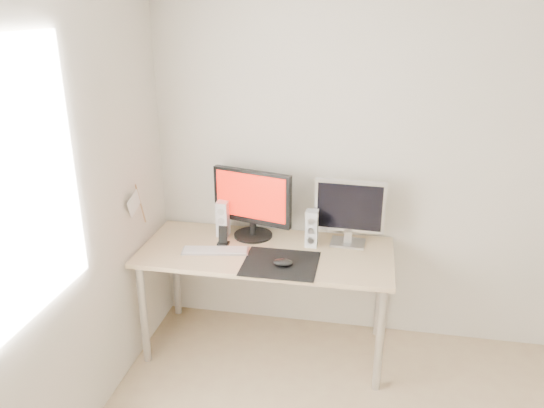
{
  "coord_description": "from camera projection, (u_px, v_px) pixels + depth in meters",
  "views": [
    {
      "loc": [
        -0.32,
        -1.61,
        2.2
      ],
      "look_at": [
        -0.91,
        1.48,
        1.01
      ],
      "focal_mm": 35.0,
      "sensor_mm": 36.0,
      "label": 1
    }
  ],
  "objects": [
    {
      "name": "second_monitor",
      "position": [
        350.0,
        210.0,
        3.38
      ],
      "size": [
        0.45,
        0.17,
        0.43
      ],
      "color": "#B3B3B5",
      "rests_on": "desk"
    },
    {
      "name": "mousepad",
      "position": [
        280.0,
        264.0,
        3.2
      ],
      "size": [
        0.45,
        0.4,
        0.0
      ],
      "primitive_type": "cube",
      "color": "black",
      "rests_on": "desk"
    },
    {
      "name": "desk",
      "position": [
        266.0,
        261.0,
        3.4
      ],
      "size": [
        1.6,
        0.7,
        0.73
      ],
      "color": "#D1B587",
      "rests_on": "ground"
    },
    {
      "name": "phone_dock",
      "position": [
        223.0,
        239.0,
        3.44
      ],
      "size": [
        0.07,
        0.06,
        0.13
      ],
      "color": "black",
      "rests_on": "desk"
    },
    {
      "name": "speaker_left",
      "position": [
        223.0,
        219.0,
        3.55
      ],
      "size": [
        0.08,
        0.09,
        0.24
      ],
      "color": "white",
      "rests_on": "desk"
    },
    {
      "name": "mouse",
      "position": [
        283.0,
        263.0,
        3.16
      ],
      "size": [
        0.12,
        0.07,
        0.04
      ],
      "primitive_type": "ellipsoid",
      "color": "black",
      "rests_on": "mousepad"
    },
    {
      "name": "pennant",
      "position": [
        136.0,
        203.0,
        3.27
      ],
      "size": [
        0.01,
        0.23,
        0.29
      ],
      "color": "#A57F54",
      "rests_on": "wall_left"
    },
    {
      "name": "wall_back",
      "position": [
        420.0,
        163.0,
        3.37
      ],
      "size": [
        3.5,
        0.0,
        3.5
      ],
      "primitive_type": "plane",
      "rotation": [
        1.57,
        0.0,
        0.0
      ],
      "color": "white",
      "rests_on": "ground"
    },
    {
      "name": "keyboard",
      "position": [
        215.0,
        250.0,
        3.35
      ],
      "size": [
        0.43,
        0.19,
        0.02
      ],
      "color": "#ABABAD",
      "rests_on": "desk"
    },
    {
      "name": "main_monitor",
      "position": [
        252.0,
        201.0,
        3.48
      ],
      "size": [
        0.54,
        0.32,
        0.47
      ],
      "color": "black",
      "rests_on": "desk"
    },
    {
      "name": "speaker_right",
      "position": [
        312.0,
        228.0,
        3.4
      ],
      "size": [
        0.08,
        0.09,
        0.24
      ],
      "color": "white",
      "rests_on": "desk"
    }
  ]
}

